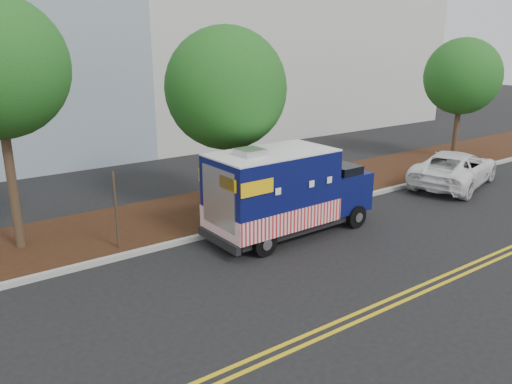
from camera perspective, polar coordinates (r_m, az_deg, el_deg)
ground at (r=15.10m, az=1.16°, el=-5.80°), size 120.00×120.00×0.00m
curb at (r=16.13m, az=-1.80°, el=-3.99°), size 120.00×0.18×0.15m
mulch_strip at (r=17.82m, az=-5.55°, el=-2.00°), size 120.00×4.00×0.15m
centerline_near at (r=12.17m, az=14.01°, el=-12.22°), size 120.00×0.10×0.01m
centerline_far at (r=12.04m, az=14.93°, el=-12.65°), size 120.00×0.10×0.01m
tree_b at (r=17.03m, az=-3.45°, el=11.71°), size 4.10×4.10×6.35m
tree_d at (r=26.80m, az=22.51°, el=12.10°), size 3.66×3.66×6.00m
sign_post at (r=14.54m, az=-15.69°, el=-2.31°), size 0.06×0.06×2.40m
food_truck at (r=15.29m, az=3.22°, el=-0.28°), size 5.57×2.23×2.91m
white_car at (r=22.41m, az=21.74°, el=2.53°), size 5.69×3.80×1.45m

